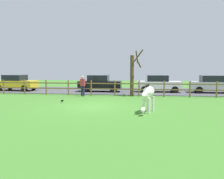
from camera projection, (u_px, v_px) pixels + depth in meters
ground_plane at (92, 106)px, 12.95m from camera, size 60.00×60.00×0.00m
parking_asphalt at (113, 91)px, 22.12m from camera, size 28.00×7.40×0.05m
paddock_fence at (103, 87)px, 17.86m from camera, size 21.54×0.11×1.27m
bare_tree at (133, 74)px, 17.62m from camera, size 1.05×1.61×3.74m
zebra at (148, 94)px, 10.91m from camera, size 0.83×1.89×1.41m
crow_on_grass at (62, 101)px, 14.21m from camera, size 0.21×0.10×0.20m
parked_car_yellow at (16, 83)px, 21.91m from camera, size 4.07×2.02×1.56m
parked_car_white at (158, 83)px, 20.53m from camera, size 4.04×1.95×1.56m
parked_car_black at (100, 83)px, 20.93m from camera, size 4.04×1.96×1.56m
parked_car_silver at (213, 84)px, 19.74m from camera, size 4.08×2.05×1.56m
visitor_near_fence at (83, 85)px, 17.63m from camera, size 0.40×0.29×1.64m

